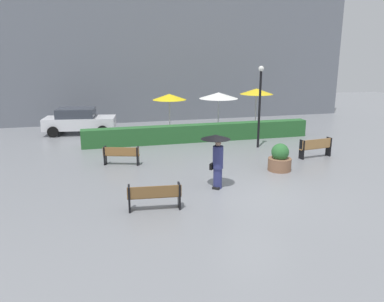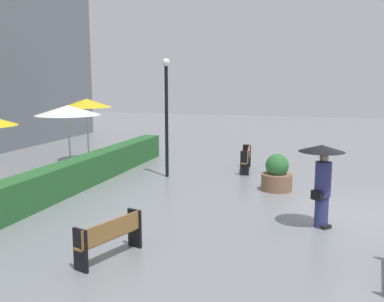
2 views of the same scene
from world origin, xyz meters
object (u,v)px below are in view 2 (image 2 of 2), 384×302
Objects in this scene: planter_pot at (277,175)px; patio_umbrella_white at (68,110)px; lamp_post at (166,106)px; pedestrian_with_umbrella at (322,172)px; bench_far_left at (111,235)px; bench_far_right at (247,157)px; patio_umbrella_yellow_far at (87,103)px.

patio_umbrella_white is at bearing 92.17° from planter_pot.
pedestrian_with_umbrella is at bearing -127.35° from lamp_post.
pedestrian_with_umbrella is at bearing -51.37° from bench_far_left.
pedestrian_with_umbrella is at bearing -157.30° from planter_pot.
bench_far_right is 0.41× the size of lamp_post.
bench_far_right is at bearing -89.14° from patio_umbrella_yellow_far.
patio_umbrella_white reaches higher than pedestrian_with_umbrella.
bench_far_right is 0.66× the size of patio_umbrella_white.
patio_umbrella_yellow_far reaches higher than bench_far_left.
pedestrian_with_umbrella is 0.48× the size of lamp_post.
pedestrian_with_umbrella is 0.75× the size of patio_umbrella_yellow_far.
bench_far_left is 0.93× the size of bench_far_right.
planter_pot is at bearing -107.15° from patio_umbrella_yellow_far.
lamp_post is at bearing 124.59° from bench_far_right.
pedestrian_with_umbrella is 6.84m from lamp_post.
pedestrian_with_umbrella is at bearing -109.07° from patio_umbrella_white.
pedestrian_with_umbrella is 9.18m from patio_umbrella_white.
lamp_post is 4.47m from patio_umbrella_yellow_far.
pedestrian_with_umbrella is at bearing -154.72° from bench_far_right.
patio_umbrella_yellow_far is at bearing 67.95° from lamp_post.
planter_pot is at bearing -21.71° from bench_far_left.
planter_pot is 0.45× the size of patio_umbrella_white.
planter_pot reaches higher than bench_far_left.
patio_umbrella_yellow_far is (-0.10, 6.73, 1.95)m from bench_far_right.
lamp_post reaches higher than patio_umbrella_white.
pedestrian_with_umbrella is (-5.87, -2.77, 0.80)m from bench_far_right.
bench_far_right is 1.47× the size of planter_pot.
patio_umbrella_yellow_far reaches higher than pedestrian_with_umbrella.
pedestrian_with_umbrella is 3.63m from planter_pot.
patio_umbrella_white is at bearing 37.77° from bench_far_left.
patio_umbrella_white is (-1.11, 3.27, -0.15)m from lamp_post.
bench_far_right is at bearing 25.28° from pedestrian_with_umbrella.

